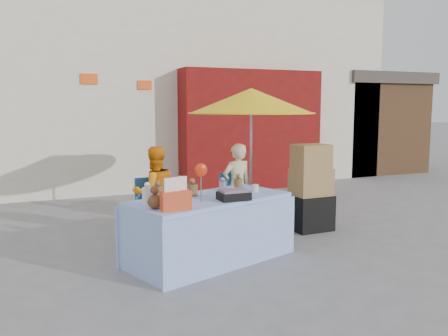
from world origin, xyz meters
name	(u,v)px	position (x,y,z in m)	size (l,w,h in m)	color
ground	(242,253)	(0.00, 0.00, 0.00)	(80.00, 80.00, 0.00)	slate
backdrop	(140,57)	(0.52, 7.52, 3.10)	(14.00, 8.00, 7.80)	silver
market_table	(209,228)	(-0.47, -0.10, 0.39)	(2.17, 1.51, 1.20)	#9CBBFA
chair_left	(158,222)	(-0.82, 0.96, 0.26)	(0.53, 0.52, 0.85)	#1F5191
chair_right	(241,214)	(0.43, 0.96, 0.26)	(0.53, 0.52, 0.85)	#1F5191
vendor_orange	(155,193)	(-0.82, 1.10, 0.64)	(0.62, 0.49, 1.28)	orange
vendor_beige	(237,187)	(0.43, 1.10, 0.64)	(0.47, 0.31, 1.28)	beige
umbrella	(251,101)	(0.73, 1.25, 1.89)	(1.90, 1.90, 2.09)	gray
box_stack	(311,191)	(1.41, 0.62, 0.59)	(0.59, 0.48, 1.27)	black
tarp_bundle	(180,262)	(-0.93, -0.39, 0.13)	(0.58, 0.46, 0.26)	gold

